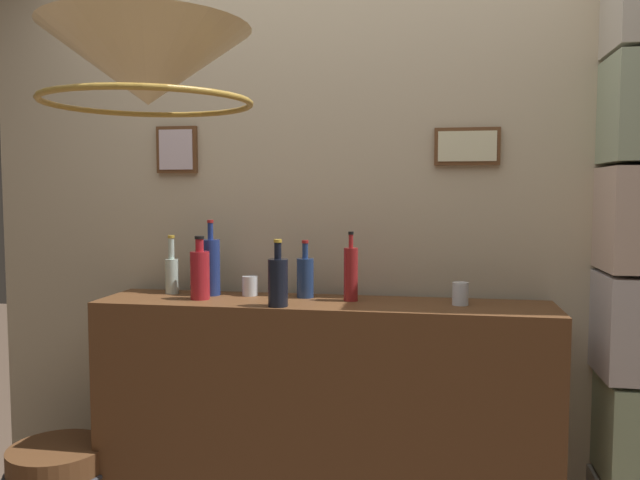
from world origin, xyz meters
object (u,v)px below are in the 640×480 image
glass_tumbler_rocks (250,286)px  liquor_bottle_scotch (200,274)px  liquor_bottle_bourbon (351,273)px  pendant_lamp (147,69)px  liquor_bottle_rye (211,266)px  glass_tumbler_highball (460,294)px  liquor_bottle_vermouth (172,273)px  liquor_bottle_vodka (305,276)px  liquor_bottle_gin (278,281)px

glass_tumbler_rocks → liquor_bottle_scotch: bearing=-144.7°
liquor_bottle_bourbon → pendant_lamp: 1.22m
liquor_bottle_bourbon → liquor_bottle_rye: liquor_bottle_rye is taller
liquor_bottle_rye → glass_tumbler_highball: liquor_bottle_rye is taller
liquor_bottle_vermouth → pendant_lamp: size_ratio=0.46×
liquor_bottle_vermouth → pendant_lamp: 1.26m
liquor_bottle_bourbon → liquor_bottle_vodka: bearing=166.3°
liquor_bottle_bourbon → glass_tumbler_rocks: (-0.43, 0.05, -0.07)m
pendant_lamp → liquor_bottle_bourbon: bearing=66.8°
liquor_bottle_rye → liquor_bottle_vermouth: bearing=176.1°
liquor_bottle_scotch → liquor_bottle_bourbon: (0.61, 0.07, 0.01)m
liquor_bottle_rye → pendant_lamp: bearing=-79.0°
liquor_bottle_vermouth → liquor_bottle_rye: 0.18m
liquor_bottle_gin → liquor_bottle_scotch: liquor_bottle_scotch is taller
liquor_bottle_vermouth → liquor_bottle_rye: liquor_bottle_rye is taller
glass_tumbler_rocks → glass_tumbler_highball: bearing=-5.0°
liquor_bottle_vermouth → pendant_lamp: (0.37, -1.00, 0.66)m
liquor_bottle_vermouth → liquor_bottle_scotch: bearing=-34.5°
liquor_bottle_vodka → liquor_bottle_vermouth: bearing=179.8°
liquor_bottle_bourbon → pendant_lamp: (-0.41, -0.95, 0.64)m
pendant_lamp → liquor_bottle_gin: bearing=79.1°
liquor_bottle_vodka → liquor_bottle_rye: liquor_bottle_rye is taller
pendant_lamp → liquor_bottle_vodka: bearing=78.0°
liquor_bottle_rye → glass_tumbler_rocks: size_ratio=3.87×
liquor_bottle_vermouth → glass_tumbler_rocks: 0.35m
liquor_bottle_vermouth → glass_tumbler_highball: 1.21m
liquor_bottle_vodka → glass_tumbler_rocks: bearing=178.3°
liquor_bottle_rye → liquor_bottle_scotch: bearing=-94.9°
liquor_bottle_scotch → liquor_bottle_bourbon: liquor_bottle_bourbon is taller
liquor_bottle_gin → glass_tumbler_highball: size_ratio=2.91×
glass_tumbler_highball → pendant_lamp: size_ratio=0.16×
liquor_bottle_bourbon → liquor_bottle_rye: (-0.60, 0.04, 0.01)m
liquor_bottle_rye → glass_tumbler_rocks: bearing=6.2°
liquor_bottle_bourbon → liquor_bottle_rye: bearing=176.5°
liquor_bottle_vermouth → liquor_bottle_vodka: bearing=-0.2°
liquor_bottle_vodka → glass_tumbler_highball: 0.63m
liquor_bottle_scotch → glass_tumbler_highball: size_ratio=2.92×
liquor_bottle_gin → glass_tumbler_highball: liquor_bottle_gin is taller
liquor_bottle_bourbon → liquor_bottle_rye: size_ratio=0.88×
liquor_bottle_scotch → liquor_bottle_rye: bearing=85.1°
liquor_bottle_bourbon → liquor_bottle_vermouth: bearing=176.4°
liquor_bottle_scotch → liquor_bottle_vermouth: size_ratio=1.03×
liquor_bottle_bourbon → liquor_bottle_scotch: bearing=-173.6°
glass_tumbler_highball → liquor_bottle_bourbon: bearing=177.2°
liquor_bottle_scotch → liquor_bottle_rye: (0.01, 0.11, 0.02)m
glass_tumbler_rocks → glass_tumbler_highball: (0.86, -0.08, 0.00)m
liquor_bottle_gin → pendant_lamp: bearing=-100.9°
liquor_bottle_vodka → glass_tumbler_rocks: 0.24m
liquor_bottle_gin → pendant_lamp: pendant_lamp is taller
glass_tumbler_highball → glass_tumbler_rocks: bearing=175.0°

